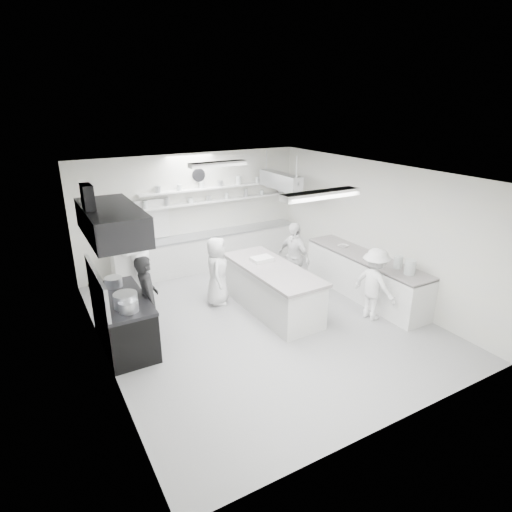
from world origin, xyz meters
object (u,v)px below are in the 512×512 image
stove (124,323)px  right_counter (365,277)px  back_counter (209,251)px  prep_island (272,290)px  cook_stove (148,298)px  cook_back (134,252)px

stove → right_counter: (5.25, -0.60, 0.02)m
back_counter → prep_island: 2.95m
back_counter → right_counter: right_counter is taller
stove → cook_stove: bearing=-1.3°
stove → cook_stove: (0.47, -0.01, 0.38)m
cook_back → back_counter: bearing=147.7°
back_counter → cook_back: cook_back is taller
right_counter → prep_island: size_ratio=1.31×
back_counter → cook_back: bearing=-170.3°
stove → right_counter: size_ratio=0.55×
right_counter → cook_back: bearing=145.3°
cook_stove → cook_back: cook_back is taller
right_counter → prep_island: (-2.19, 0.45, -0.01)m
cook_back → prep_island: bearing=88.4°
cook_stove → right_counter: bearing=-88.9°
prep_island → stove: bearing=176.0°
cook_back → right_counter: bearing=103.2°
stove → back_counter: back_counter is taller
prep_island → cook_back: size_ratio=1.40×
back_counter → cook_stove: size_ratio=3.02×
stove → cook_back: 2.63m
right_counter → prep_island: right_counter is taller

